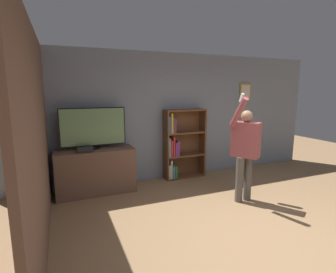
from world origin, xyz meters
The scene contains 8 objects.
ground_plane centered at (0.00, 0.00, 0.00)m, with size 14.00×14.00×0.00m, color #93704C.
wall_back centered at (0.01, 2.87, 1.35)m, with size 7.16×0.09×2.70m.
wall_side_brick centered at (-2.61, 1.42, 1.35)m, with size 0.06×4.44×2.70m.
tv_ledge centered at (-1.79, 2.51, 0.42)m, with size 1.44×0.56×0.83m.
television centered at (-1.79, 2.58, 1.23)m, with size 1.19×0.22×0.77m.
game_console centered at (-1.97, 2.37, 0.88)m, with size 0.27×0.17×0.08m.
bookshelf centered at (0.05, 2.69, 0.73)m, with size 0.92×0.28×1.51m.
person centered at (0.54, 1.13, 0.96)m, with size 0.60×0.56×1.87m.
Camera 1 is at (-2.34, -2.39, 1.92)m, focal length 28.00 mm.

